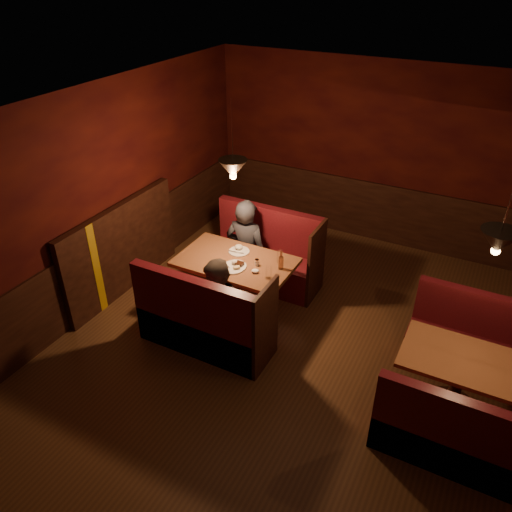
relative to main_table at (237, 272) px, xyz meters
The scene contains 9 objects.
room 1.22m from the main_table, 33.00° to the right, with size 6.02×7.02×2.92m.
main_table is the anchor object (origin of this frame).
main_bench_far 0.89m from the main_table, 88.93° to the left, with size 1.64×0.59×1.12m.
main_bench_near 0.89m from the main_table, 88.93° to the right, with size 1.64×0.59×1.12m.
second_table 2.90m from the main_table, ahead, with size 1.22×0.78×0.69m.
second_bench_far 2.93m from the main_table, ahead, with size 1.35×0.50×0.96m.
second_bench_near 3.13m from the main_table, 21.54° to the right, with size 1.35×0.50×0.96m.
diner_a 0.71m from the main_table, 108.00° to the left, with size 0.62×0.40×1.69m, color #2A2C34.
diner_b 0.65m from the main_table, 78.52° to the right, with size 0.73×0.57×1.50m, color #3A322C.
Camera 1 is at (1.50, -4.03, 4.20)m, focal length 35.00 mm.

